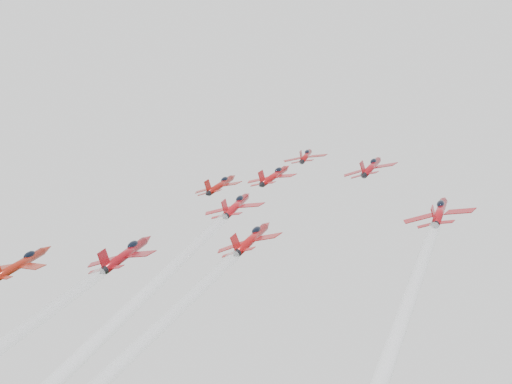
% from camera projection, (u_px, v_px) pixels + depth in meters
% --- Properties ---
extents(jet_lead, '(8.72, 10.80, 8.02)m').
position_uv_depth(jet_lead, '(306.00, 156.00, 138.47)').
color(jet_lead, maroon).
extents(jet_row2_left, '(9.42, 11.67, 8.66)m').
position_uv_depth(jet_row2_left, '(221.00, 184.00, 129.31)').
color(jet_row2_left, maroon).
extents(jet_row2_center, '(9.58, 11.87, 8.81)m').
position_uv_depth(jet_row2_center, '(274.00, 175.00, 126.72)').
color(jet_row2_center, '#A70F12').
extents(jet_row2_right, '(9.19, 11.39, 8.45)m').
position_uv_depth(jet_row2_right, '(371.00, 167.00, 116.45)').
color(jet_row2_right, maroon).
extents(jet_center, '(9.82, 87.52, 63.51)m').
position_uv_depth(jet_center, '(74.00, 351.00, 67.06)').
color(jet_center, '#AD1017').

